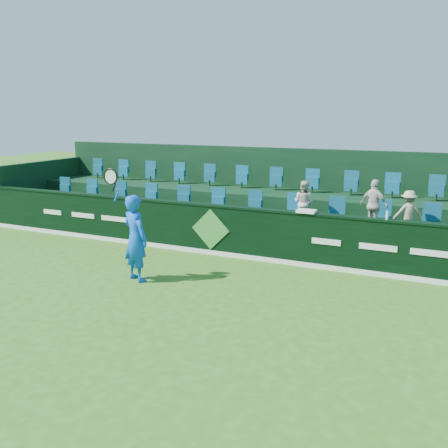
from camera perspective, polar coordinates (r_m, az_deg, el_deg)
The scene contains 13 objects.
ground at distance 10.27m, azimuth -11.40°, elevation -8.93°, with size 60.00×60.00×0.00m, color #326317.
sponsor_hoarding at distance 13.33m, azimuth -1.33°, elevation -0.61°, with size 16.00×0.25×1.35m.
stand_tier_front at distance 14.36m, azimuth 0.62°, elevation -0.76°, with size 16.00×2.00×0.80m, color black.
stand_tier_back at distance 16.02m, azimuth 3.44°, elevation 1.54°, with size 16.00×1.80×1.30m, color black.
stand_rear at distance 16.33m, azimuth 4.04°, elevation 3.76°, with size 16.00×4.10×2.60m.
seat_row_front at distance 14.58m, azimuth 1.28°, elevation 2.25°, with size 13.50×0.50×0.60m, color #13546D.
seat_row_back at distance 16.14m, azimuth 3.88°, elevation 5.03°, with size 13.50×0.50×0.60m, color #13546D.
tennis_player at distance 11.32m, azimuth -10.10°, elevation -1.54°, with size 1.21×0.70×2.61m.
spectator_left at distance 13.45m, azimuth 9.09°, elevation 2.44°, with size 0.57×0.44×1.17m, color silver.
spectator_middle at distance 13.07m, azimuth 16.78°, elevation 2.06°, with size 0.76×0.32×1.31m, color beige.
spectator_right at distance 13.00m, azimuth 20.31°, elevation 1.25°, with size 0.70×0.40×1.08m, color tan.
towel at distance 12.29m, azimuth 9.41°, elevation 1.46°, with size 0.46×0.30×0.07m, color white.
drinks_bottle at distance 11.92m, azimuth 18.15°, elevation 0.96°, with size 0.06×0.06×0.19m, color silver.
Camera 1 is at (5.77, -7.62, 3.73)m, focal length 40.00 mm.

